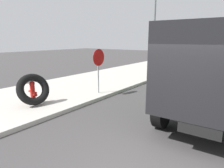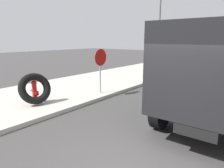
{
  "view_description": "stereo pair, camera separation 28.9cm",
  "coord_description": "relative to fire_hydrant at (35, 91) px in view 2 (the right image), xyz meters",
  "views": [
    {
      "loc": [
        -3.18,
        -1.34,
        2.6
      ],
      "look_at": [
        2.4,
        2.78,
        1.04
      ],
      "focal_mm": 31.93,
      "sensor_mm": 36.0,
      "label": 1
    },
    {
      "loc": [
        -3.01,
        -1.57,
        2.6
      ],
      "look_at": [
        2.4,
        2.78,
        1.04
      ],
      "focal_mm": 31.93,
      "sensor_mm": 36.0,
      "label": 2
    }
  ],
  "objects": [
    {
      "name": "sidewalk_curb",
      "position": [
        -0.99,
        0.94,
        -0.55
      ],
      "size": [
        36.0,
        5.0,
        0.15
      ],
      "primitive_type": "cube",
      "color": "#BCB7AD",
      "rests_on": "ground"
    },
    {
      "name": "street_light_pole",
      "position": [
        9.4,
        -0.62,
        2.22
      ],
      "size": [
        0.12,
        0.12,
        5.38
      ],
      "primitive_type": "cylinder",
      "color": "#595B5E",
      "rests_on": "sidewalk_curb"
    },
    {
      "name": "loose_tire",
      "position": [
        -0.1,
        -0.22,
        0.14
      ],
      "size": [
        1.34,
        0.97,
        1.23
      ],
      "primitive_type": "torus",
      "rotation": [
        1.17,
        0.0,
        -0.22
      ],
      "color": "black",
      "rests_on": "sidewalk_curb"
    },
    {
      "name": "stop_sign",
      "position": [
        2.7,
        -1.07,
        0.93
      ],
      "size": [
        0.76,
        0.08,
        2.03
      ],
      "color": "gray",
      "rests_on": "sidewalk_curb"
    },
    {
      "name": "fire_hydrant",
      "position": [
        0.0,
        0.0,
        0.0
      ],
      "size": [
        0.21,
        0.47,
        0.89
      ],
      "color": "red",
      "rests_on": "sidewalk_curb"
    },
    {
      "name": "dump_truck_green",
      "position": [
        3.41,
        -5.93,
        0.99
      ],
      "size": [
        7.09,
        3.03,
        3.0
      ],
      "color": "#237033",
      "rests_on": "ground"
    }
  ]
}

